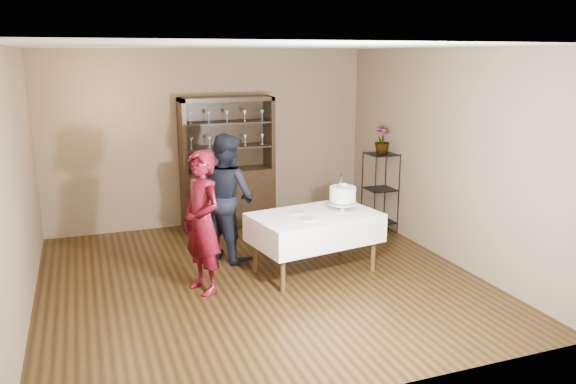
% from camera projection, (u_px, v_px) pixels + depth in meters
% --- Properties ---
extents(floor, '(5.00, 5.00, 0.00)m').
position_uv_depth(floor, '(260.00, 279.00, 6.70)').
color(floor, black).
rests_on(floor, ground).
extents(ceiling, '(5.00, 5.00, 0.00)m').
position_uv_depth(ceiling, '(257.00, 46.00, 6.06)').
color(ceiling, silver).
rests_on(ceiling, back_wall).
extents(back_wall, '(5.00, 0.02, 2.70)m').
position_uv_depth(back_wall, '(210.00, 139.00, 8.65)').
color(back_wall, brown).
rests_on(back_wall, floor).
extents(wall_left, '(0.02, 5.00, 2.70)m').
position_uv_depth(wall_left, '(17.00, 186.00, 5.53)').
color(wall_left, brown).
rests_on(wall_left, floor).
extents(wall_right, '(0.02, 5.00, 2.70)m').
position_uv_depth(wall_right, '(444.00, 155.00, 7.22)').
color(wall_right, brown).
rests_on(wall_right, floor).
extents(china_hutch, '(1.40, 0.48, 2.00)m').
position_uv_depth(china_hutch, '(228.00, 184.00, 8.66)').
color(china_hutch, black).
rests_on(china_hutch, floor).
extents(plant_etagere, '(0.42, 0.42, 1.20)m').
position_uv_depth(plant_etagere, '(380.00, 189.00, 8.41)').
color(plant_etagere, black).
rests_on(plant_etagere, floor).
extents(cake_table, '(1.62, 1.15, 0.74)m').
position_uv_depth(cake_table, '(315.00, 228.00, 6.80)').
color(cake_table, white).
rests_on(cake_table, floor).
extents(woman, '(0.58, 0.69, 1.61)m').
position_uv_depth(woman, '(202.00, 223.00, 6.19)').
color(woman, '#32040E').
rests_on(woman, floor).
extents(man, '(0.91, 0.99, 1.65)m').
position_uv_depth(man, '(227.00, 197.00, 7.25)').
color(man, black).
rests_on(man, floor).
extents(cake, '(0.38, 0.38, 0.49)m').
position_uv_depth(cake, '(343.00, 196.00, 6.80)').
color(cake, silver).
rests_on(cake, cake_table).
extents(plate_near, '(0.22, 0.22, 0.01)m').
position_uv_depth(plate_near, '(310.00, 219.00, 6.52)').
color(plate_near, silver).
rests_on(plate_near, cake_table).
extents(plate_far, '(0.27, 0.27, 0.01)m').
position_uv_depth(plate_far, '(296.00, 212.00, 6.80)').
color(plate_far, silver).
rests_on(plate_far, cake_table).
extents(potted_plant, '(0.22, 0.22, 0.40)m').
position_uv_depth(potted_plant, '(382.00, 140.00, 8.24)').
color(potted_plant, '#496630').
rests_on(potted_plant, plant_etagere).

